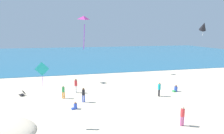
{
  "coord_description": "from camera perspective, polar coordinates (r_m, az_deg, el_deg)",
  "views": [
    {
      "loc": [
        -3.84,
        -8.82,
        7.0
      ],
      "look_at": [
        0.0,
        7.49,
        3.97
      ],
      "focal_mm": 30.95,
      "sensor_mm": 36.0,
      "label": 1
    }
  ],
  "objects": [
    {
      "name": "ground_plane",
      "position": [
        20.44,
        -1.64,
        -9.79
      ],
      "size": [
        120.0,
        120.0,
        0.0
      ],
      "primitive_type": "plane",
      "color": "beige"
    },
    {
      "name": "ocean_water",
      "position": [
        62.37,
        -9.67,
        3.67
      ],
      "size": [
        120.0,
        60.0,
        0.05
      ],
      "primitive_type": "cube",
      "color": "#236084",
      "rests_on": "ground_plane"
    },
    {
      "name": "beach_chair_far_left",
      "position": [
        23.96,
        -24.89,
        -7.08
      ],
      "size": [
        0.83,
        0.82,
        0.57
      ],
      "rotation": [
        0.0,
        0.0,
        3.71
      ],
      "color": "black",
      "rests_on": "ground_plane"
    },
    {
      "name": "cooler_box",
      "position": [
        17.6,
        -28.29,
        -14.02
      ],
      "size": [
        0.39,
        0.46,
        0.26
      ],
      "rotation": [
        0.0,
        0.0,
        1.71
      ],
      "color": "#339956",
      "rests_on": "ground_plane"
    },
    {
      "name": "person_0",
      "position": [
        15.87,
        20.1,
        -13.07
      ],
      "size": [
        0.34,
        0.34,
        1.54
      ],
      "rotation": [
        0.0,
        0.0,
        1.46
      ],
      "color": "#D8599E",
      "rests_on": "ground_plane"
    },
    {
      "name": "person_1",
      "position": [
        22.99,
        -10.62,
        -5.15
      ],
      "size": [
        0.39,
        0.39,
        1.68
      ],
      "rotation": [
        0.0,
        0.0,
        2.97
      ],
      "color": "white",
      "rests_on": "ground_plane"
    },
    {
      "name": "person_3",
      "position": [
        19.86,
        -8.42,
        -7.87
      ],
      "size": [
        0.34,
        0.34,
        1.5
      ],
      "rotation": [
        0.0,
        0.0,
        4.55
      ],
      "color": "blue",
      "rests_on": "ground_plane"
    },
    {
      "name": "person_4",
      "position": [
        21.99,
        13.76,
        -6.12
      ],
      "size": [
        0.35,
        0.35,
        1.59
      ],
      "rotation": [
        0.0,
        0.0,
        6.18
      ],
      "color": "black",
      "rests_on": "ground_plane"
    },
    {
      "name": "person_5",
      "position": [
        18.51,
        -10.86,
        -11.34
      ],
      "size": [
        0.61,
        0.44,
        0.69
      ],
      "rotation": [
        0.0,
        0.0,
        3.46
      ],
      "color": "blue",
      "rests_on": "ground_plane"
    },
    {
      "name": "person_6",
      "position": [
        21.38,
        -14.19,
        -6.87
      ],
      "size": [
        0.29,
        0.29,
        1.43
      ],
      "rotation": [
        0.0,
        0.0,
        1.6
      ],
      "color": "orange",
      "rests_on": "ground_plane"
    },
    {
      "name": "person_7",
      "position": [
        24.42,
        18.26,
        -6.22
      ],
      "size": [
        0.72,
        0.53,
        0.81
      ],
      "rotation": [
        0.0,
        0.0,
        3.46
      ],
      "color": "blue",
      "rests_on": "ground_plane"
    },
    {
      "name": "kite_teal",
      "position": [
        14.74,
        -19.97,
        -0.65
      ],
      "size": [
        1.02,
        0.15,
        1.82
      ],
      "rotation": [
        0.0,
        0.0,
        2.97
      ],
      "color": "#1EADAD"
    },
    {
      "name": "kite_magenta",
      "position": [
        8.03,
        -8.36,
        13.88
      ],
      "size": [
        0.43,
        0.36,
        1.37
      ],
      "rotation": [
        0.0,
        0.0,
        0.22
      ],
      "color": "#DB3DA8"
    },
    {
      "name": "kite_black",
      "position": [
        24.95,
        25.39,
        10.83
      ],
      "size": [
        1.07,
        1.31,
        1.68
      ],
      "rotation": [
        0.0,
        0.0,
        5.99
      ],
      "color": "black"
    }
  ]
}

